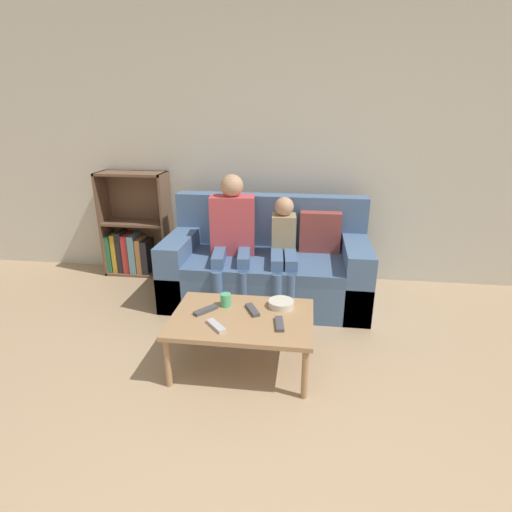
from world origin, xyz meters
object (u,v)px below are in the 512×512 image
at_px(coffee_table, 242,321).
at_px(cup_near, 226,300).
at_px(tv_remote_0, 216,326).
at_px(bookshelf, 135,236).
at_px(snack_bowl, 281,304).
at_px(tv_remote_2, 252,310).
at_px(person_child, 284,249).
at_px(tv_remote_3, 279,324).
at_px(couch, 268,267).
at_px(tv_remote_1, 206,310).
at_px(person_adult, 232,231).

height_order(coffee_table, cup_near, cup_near).
xyz_separation_m(cup_near, tv_remote_0, (-0.00, -0.29, -0.03)).
height_order(bookshelf, snack_bowl, bookshelf).
bearing_deg(coffee_table, tv_remote_0, -131.22).
height_order(cup_near, tv_remote_2, cup_near).
relative_size(coffee_table, cup_near, 10.30).
distance_m(cup_near, snack_bowl, 0.38).
relative_size(person_child, tv_remote_3, 5.35).
bearing_deg(couch, tv_remote_0, -99.04).
distance_m(cup_near, tv_remote_2, 0.20).
xyz_separation_m(cup_near, tv_remote_1, (-0.12, -0.10, -0.03)).
distance_m(person_child, tv_remote_2, 0.87).
xyz_separation_m(coffee_table, person_child, (0.20, 0.92, 0.19)).
relative_size(bookshelf, person_child, 1.13).
relative_size(tv_remote_0, tv_remote_1, 0.99).
relative_size(couch, coffee_table, 1.92).
relative_size(person_adult, tv_remote_1, 6.96).
xyz_separation_m(person_child, tv_remote_3, (0.05, -1.00, -0.15)).
bearing_deg(person_adult, bookshelf, 148.30).
bearing_deg(tv_remote_0, tv_remote_2, 8.78).
distance_m(bookshelf, tv_remote_3, 2.26).
xyz_separation_m(tv_remote_2, snack_bowl, (0.18, 0.09, 0.01)).
xyz_separation_m(couch, tv_remote_0, (-0.19, -1.21, 0.08)).
xyz_separation_m(tv_remote_0, tv_remote_3, (0.39, 0.07, 0.00)).
distance_m(coffee_table, snack_bowl, 0.30).
relative_size(tv_remote_1, tv_remote_2, 0.93).
bearing_deg(tv_remote_1, person_adult, 129.66).
bearing_deg(tv_remote_0, person_child, 30.79).
bearing_deg(person_adult, tv_remote_1, -97.54).
xyz_separation_m(couch, cup_near, (-0.19, -0.92, 0.12)).
bearing_deg(person_child, tv_remote_3, -92.68).
relative_size(bookshelf, snack_bowl, 6.08).
height_order(tv_remote_0, tv_remote_2, same).
relative_size(person_adult, tv_remote_2, 6.47).
bearing_deg(couch, tv_remote_2, -89.95).
height_order(cup_near, tv_remote_0, cup_near).
distance_m(coffee_table, person_child, 0.96).
bearing_deg(tv_remote_3, tv_remote_0, -177.51).
height_order(person_child, tv_remote_2, person_child).
bearing_deg(coffee_table, tv_remote_3, -17.95).
bearing_deg(couch, tv_remote_3, -80.37).
bearing_deg(person_adult, coffee_table, -83.11).
bearing_deg(coffee_table, snack_bowl, 35.44).
relative_size(tv_remote_3, snack_bowl, 1.01).
relative_size(couch, tv_remote_3, 10.04).
distance_m(bookshelf, tv_remote_2, 2.01).
xyz_separation_m(coffee_table, tv_remote_2, (0.06, 0.08, 0.05)).
height_order(couch, person_adult, person_adult).
bearing_deg(tv_remote_2, bookshelf, 108.59).
xyz_separation_m(bookshelf, tv_remote_2, (1.43, -1.41, -0.02)).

